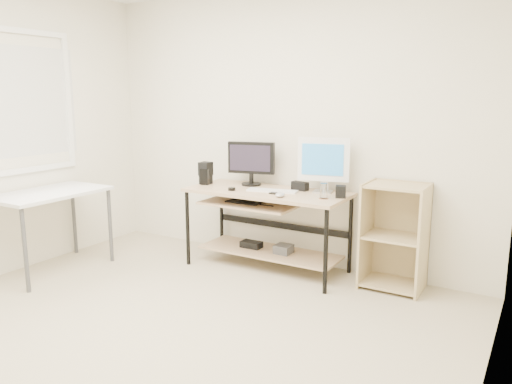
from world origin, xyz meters
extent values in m
cube|color=#BAAC8F|center=(0.00, 0.00, -0.01)|extent=(4.00, 4.00, 0.01)
cube|color=silver|center=(0.00, 2.00, 1.30)|extent=(4.00, 0.01, 2.60)
cube|color=silver|center=(2.00, 0.00, 1.30)|extent=(0.01, 4.00, 2.60)
cube|color=white|center=(-1.98, 0.60, 1.55)|extent=(0.01, 1.00, 1.20)
cube|color=tan|center=(0.00, 1.66, 0.73)|extent=(1.50, 0.65, 0.03)
cube|color=tan|center=(-0.15, 1.60, 0.62)|extent=(0.90, 0.49, 0.02)
cube|color=tan|center=(0.00, 1.71, 0.15)|extent=(1.35, 0.46, 0.02)
cube|color=black|center=(-0.20, 1.60, 0.64)|extent=(0.33, 0.22, 0.01)
cylinder|color=black|center=(0.05, 1.55, 0.64)|extent=(0.14, 0.01, 0.01)
cube|color=#434346|center=(0.15, 1.71, 0.20)|extent=(0.15, 0.15, 0.08)
cube|color=black|center=(-0.20, 1.71, 0.19)|extent=(0.20, 0.12, 0.06)
cylinder|color=black|center=(-0.71, 1.37, 0.36)|extent=(0.04, 0.04, 0.72)
cylinder|color=black|center=(-0.71, 1.94, 0.36)|extent=(0.04, 0.04, 0.72)
cylinder|color=black|center=(0.71, 1.37, 0.36)|extent=(0.04, 0.04, 0.72)
cylinder|color=black|center=(0.71, 1.94, 0.36)|extent=(0.04, 0.04, 0.72)
cube|color=white|center=(-1.68, 0.60, 0.73)|extent=(0.60, 1.00, 0.03)
cylinder|color=#434346|center=(-1.94, 1.06, 0.36)|extent=(0.04, 0.04, 0.72)
cylinder|color=#434346|center=(-1.42, 0.14, 0.36)|extent=(0.04, 0.04, 0.72)
cylinder|color=#434346|center=(-1.42, 1.06, 0.36)|extent=(0.04, 0.04, 0.72)
cube|color=tan|center=(0.91, 1.78, 0.45)|extent=(0.02, 0.40, 0.90)
cube|color=tan|center=(1.39, 1.78, 0.45)|extent=(0.02, 0.40, 0.90)
cube|color=tan|center=(1.15, 1.97, 0.45)|extent=(0.50, 0.02, 0.90)
cube|color=tan|center=(1.15, 1.78, 0.04)|extent=(0.46, 0.38, 0.02)
cube|color=tan|center=(1.15, 1.78, 0.45)|extent=(0.46, 0.38, 0.02)
cube|color=tan|center=(1.15, 1.78, 0.88)|extent=(0.46, 0.38, 0.02)
cylinder|color=black|center=(-0.27, 1.81, 0.76)|extent=(0.19, 0.19, 0.02)
cylinder|color=black|center=(-0.27, 1.81, 0.82)|extent=(0.04, 0.04, 0.10)
cube|color=black|center=(-0.27, 1.81, 1.02)|extent=(0.46, 0.16, 0.31)
cube|color=black|center=(-0.27, 1.79, 1.02)|extent=(0.38, 0.10, 0.24)
cube|color=silver|center=(0.48, 1.83, 0.76)|extent=(0.17, 0.15, 0.01)
cylinder|color=silver|center=(0.48, 1.83, 0.81)|extent=(0.04, 0.04, 0.09)
cube|color=white|center=(0.48, 1.83, 1.05)|extent=(0.46, 0.15, 0.39)
cube|color=#2B7ABB|center=(0.48, 1.80, 1.05)|extent=(0.38, 0.09, 0.31)
cube|color=white|center=(0.06, 1.63, 0.76)|extent=(0.47, 0.22, 0.02)
ellipsoid|color=#B9B9BE|center=(0.24, 1.45, 0.77)|extent=(0.10, 0.13, 0.04)
cube|color=black|center=(0.25, 1.82, 0.79)|extent=(0.17, 0.10, 0.08)
cube|color=black|center=(-0.69, 1.64, 0.79)|extent=(0.10, 0.10, 0.09)
cube|color=black|center=(-0.69, 1.64, 0.90)|extent=(0.11, 0.11, 0.13)
cube|color=black|center=(0.70, 1.70, 0.80)|extent=(0.11, 0.11, 0.10)
cube|color=black|center=(-0.67, 1.60, 0.83)|extent=(0.09, 0.07, 0.16)
cylinder|color=black|center=(-0.28, 1.49, 0.76)|extent=(0.08, 0.08, 0.03)
cube|color=black|center=(0.13, 1.59, 0.75)|extent=(0.07, 0.13, 0.01)
cylinder|color=#A16D48|center=(0.59, 1.58, 0.75)|extent=(0.09, 0.09, 0.01)
cylinder|color=white|center=(0.59, 1.58, 0.82)|extent=(0.07, 0.07, 0.13)
camera|label=1|loc=(2.20, -2.26, 1.62)|focal=35.00mm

